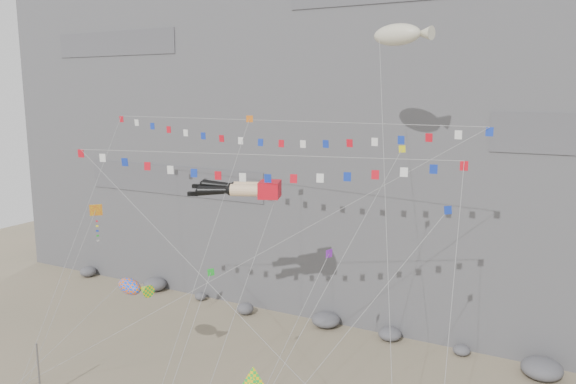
# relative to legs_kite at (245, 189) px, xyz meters

# --- Properties ---
(cliff) EXTENTS (80.00, 28.00, 50.00)m
(cliff) POSITION_rel_legs_kite_xyz_m (1.60, 25.91, 10.79)
(cliff) COLOR slate
(cliff) RESTS_ON ground
(talus_boulders) EXTENTS (60.00, 3.00, 1.20)m
(talus_boulders) POSITION_rel_legs_kite_xyz_m (1.60, 10.91, -13.61)
(talus_boulders) COLOR slate
(talus_boulders) RESTS_ON ground
(anchor_pole_left) EXTENTS (0.12, 0.12, 4.14)m
(anchor_pole_left) POSITION_rel_legs_kite_xyz_m (-10.83, -9.57, -12.14)
(anchor_pole_left) COLOR slate
(anchor_pole_left) RESTS_ON ground
(legs_kite) EXTENTS (7.76, 15.61, 20.28)m
(legs_kite) POSITION_rel_legs_kite_xyz_m (0.00, 0.00, 0.00)
(legs_kite) COLOR red
(legs_kite) RESTS_ON ground
(flag_banner_upper) EXTENTS (31.29, 13.44, 26.53)m
(flag_banner_upper) POSITION_rel_legs_kite_xyz_m (0.23, 3.33, 4.66)
(flag_banner_upper) COLOR red
(flag_banner_upper) RESTS_ON ground
(flag_banner_lower) EXTENTS (25.36, 7.65, 21.99)m
(flag_banner_lower) POSITION_rel_legs_kite_xyz_m (2.84, -3.19, 2.88)
(flag_banner_lower) COLOR red
(flag_banner_lower) RESTS_ON ground
(harlequin_kite) EXTENTS (3.99, 5.81, 13.73)m
(harlequin_kite) POSITION_rel_legs_kite_xyz_m (-10.10, -4.34, -1.75)
(harlequin_kite) COLOR red
(harlequin_kite) RESTS_ON ground
(fish_windsock) EXTENTS (8.41, 6.80, 11.11)m
(fish_windsock) POSITION_rel_legs_kite_xyz_m (-7.22, -4.31, -7.08)
(fish_windsock) COLOR orange
(fish_windsock) RESTS_ON ground
(blimp_windsock) EXTENTS (6.56, 12.40, 27.33)m
(blimp_windsock) POSITION_rel_legs_kite_xyz_m (9.51, 3.95, 10.44)
(blimp_windsock) COLOR beige
(blimp_windsock) RESTS_ON ground
(small_kite_a) EXTENTS (1.36, 14.57, 23.57)m
(small_kite_a) POSITION_rel_legs_kite_xyz_m (-1.05, 2.17, 4.34)
(small_kite_a) COLOR orange
(small_kite_a) RESTS_ON ground
(small_kite_b) EXTENTS (2.25, 11.50, 15.12)m
(small_kite_b) POSITION_rel_legs_kite_xyz_m (6.68, -0.42, -3.88)
(small_kite_b) COLOR purple
(small_kite_b) RESTS_ON ground
(small_kite_c) EXTENTS (1.31, 8.93, 12.90)m
(small_kite_c) POSITION_rel_legs_kite_xyz_m (0.96, -5.75, -4.60)
(small_kite_c) COLOR green
(small_kite_c) RESTS_ON ground
(small_kite_d) EXTENTS (5.82, 15.37, 23.33)m
(small_kite_d) POSITION_rel_legs_kite_xyz_m (10.39, 2.06, 2.57)
(small_kite_d) COLOR yellow
(small_kite_d) RESTS_ON ground
(small_kite_e) EXTENTS (9.86, 10.55, 19.70)m
(small_kite_e) POSITION_rel_legs_kite_xyz_m (14.22, -1.40, -0.21)
(small_kite_e) COLOR #1330AB
(small_kite_e) RESTS_ON ground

